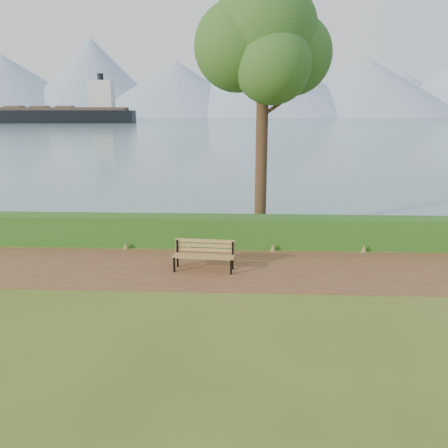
{
  "coord_description": "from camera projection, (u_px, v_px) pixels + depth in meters",
  "views": [
    {
      "loc": [
        0.61,
        -11.44,
        4.36
      ],
      "look_at": [
        0.05,
        1.2,
        1.1
      ],
      "focal_mm": 35.0,
      "sensor_mm": 36.0,
      "label": 1
    }
  ],
  "objects": [
    {
      "name": "mountains",
      "position": [
        233.0,
        86.0,
        398.52
      ],
      "size": [
        585.0,
        190.0,
        70.0
      ],
      "color": "#7F90A9",
      "rests_on": "ground"
    },
    {
      "name": "cargo_ship",
      "position": [
        53.0,
        115.0,
        173.83
      ],
      "size": [
        69.74,
        17.31,
        20.95
      ],
      "rotation": [
        0.0,
        0.0,
        0.09
      ],
      "color": "black",
      "rests_on": "ground"
    },
    {
      "name": "water",
      "position": [
        243.0,
        119.0,
        263.73
      ],
      "size": [
        700.0,
        510.0,
        0.0
      ],
      "primitive_type": "cube",
      "color": "slate",
      "rests_on": "ground"
    },
    {
      "name": "tree",
      "position": [
        264.0,
        41.0,
        14.27
      ],
      "size": [
        4.58,
        3.77,
        8.9
      ],
      "rotation": [
        0.0,
        0.0,
        -0.07
      ],
      "color": "#352315",
      "rests_on": "ground"
    },
    {
      "name": "ground",
      "position": [
        220.0,
        273.0,
        12.18
      ],
      "size": [
        140.0,
        140.0,
        0.0
      ],
      "primitive_type": "plane",
      "color": "#455B1A",
      "rests_on": "ground"
    },
    {
      "name": "path",
      "position": [
        221.0,
        269.0,
        12.47
      ],
      "size": [
        40.0,
        3.4,
        0.01
      ],
      "primitive_type": "cube",
      "color": "brown",
      "rests_on": "ground"
    },
    {
      "name": "hedge",
      "position": [
        224.0,
        231.0,
        14.57
      ],
      "size": [
        32.0,
        0.85,
        1.0
      ],
      "primitive_type": "cube",
      "color": "#1E4A15",
      "rests_on": "ground"
    },
    {
      "name": "bench",
      "position": [
        204.0,
        253.0,
        12.31
      ],
      "size": [
        1.75,
        0.64,
        0.86
      ],
      "rotation": [
        0.0,
        0.0,
        -0.08
      ],
      "color": "black",
      "rests_on": "ground"
    }
  ]
}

